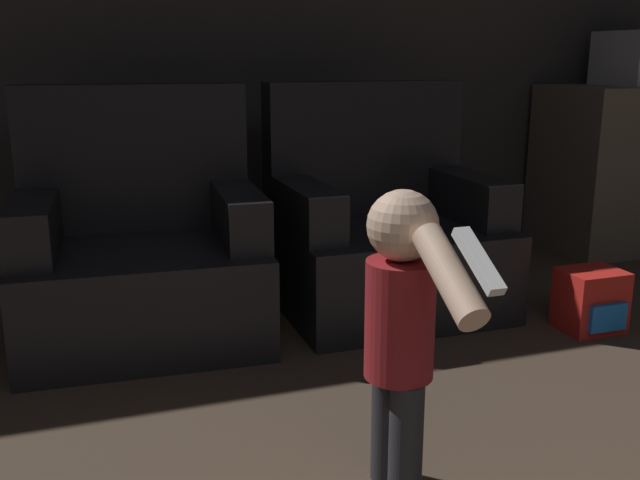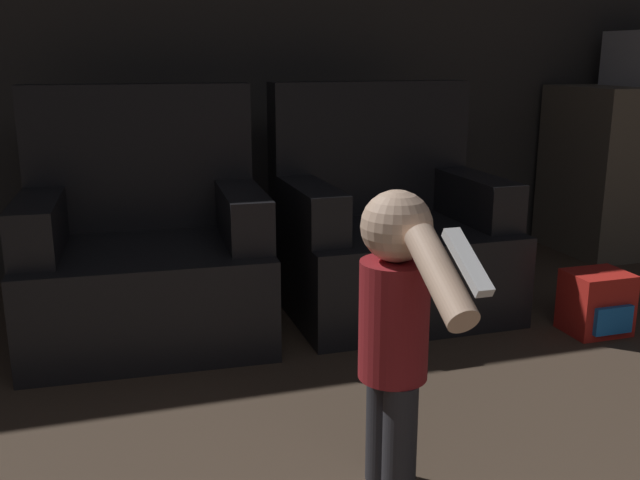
% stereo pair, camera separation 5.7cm
% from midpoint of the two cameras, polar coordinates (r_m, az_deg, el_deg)
% --- Properties ---
extents(wall_back, '(8.40, 0.05, 2.60)m').
position_cam_midpoint_polar(wall_back, '(3.71, -10.56, 17.60)').
color(wall_back, '#33302D').
rests_on(wall_back, ground_plane).
extents(armchair_left, '(0.96, 0.82, 0.98)m').
position_cam_midpoint_polar(armchair_left, '(2.91, -13.21, -0.99)').
color(armchair_left, black).
rests_on(armchair_left, ground_plane).
extents(armchair_right, '(0.92, 0.77, 0.98)m').
position_cam_midpoint_polar(armchair_right, '(3.15, 5.90, 0.50)').
color(armchair_right, black).
rests_on(armchair_right, ground_plane).
extents(person_toddler, '(0.17, 0.55, 0.79)m').
position_cam_midpoint_polar(person_toddler, '(1.75, 6.97, -6.45)').
color(person_toddler, '#28282D').
rests_on(person_toddler, ground_plane).
extents(toy_backpack, '(0.24, 0.22, 0.25)m').
position_cam_midpoint_polar(toy_backpack, '(3.09, 21.74, -4.70)').
color(toy_backpack, red).
rests_on(toy_backpack, ground_plane).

